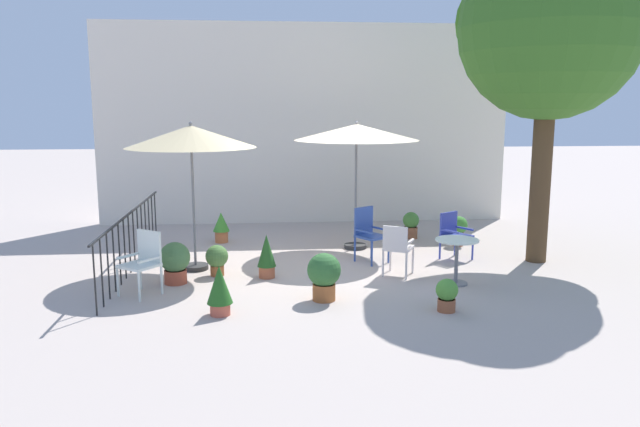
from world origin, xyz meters
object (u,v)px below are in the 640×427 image
object	(u,v)px
patio_umbrella_0	(191,138)
patio_umbrella_1	(356,133)
patio_chair_1	(397,246)
patio_chair_2	(143,259)
potted_plant_1	(447,294)
potted_plant_7	(459,228)
patio_chair_0	(454,232)
cafe_table_0	(457,253)
potted_plant_0	(220,289)
potted_plant_3	(175,261)
patio_chair_3	(368,231)
potted_plant_6	(324,274)
potted_plant_5	(267,255)
potted_plant_4	(217,258)
shade_tree	(552,28)
potted_plant_2	(411,224)
potted_plant_8	(221,226)

from	to	relation	value
patio_umbrella_0	patio_umbrella_1	size ratio (longest dim) A/B	1.01
patio_chair_1	patio_chair_2	size ratio (longest dim) A/B	0.91
potted_plant_1	potted_plant_7	bearing A→B (deg)	70.24
patio_chair_0	patio_chair_2	world-z (taller)	patio_chair_2
cafe_table_0	potted_plant_0	distance (m)	3.81
patio_chair_0	potted_plant_3	size ratio (longest dim) A/B	1.29
patio_chair_1	potted_plant_0	world-z (taller)	patio_chair_1
patio_chair_0	potted_plant_7	size ratio (longest dim) A/B	1.44
potted_plant_7	patio_chair_3	bearing A→B (deg)	-151.77
patio_chair_1	potted_plant_6	world-z (taller)	patio_chair_1
patio_chair_3	potted_plant_5	distance (m)	2.07
potted_plant_3	potted_plant_0	bearing A→B (deg)	-62.79
potted_plant_0	potted_plant_4	distance (m)	1.98
patio_umbrella_1	potted_plant_3	distance (m)	4.32
potted_plant_4	patio_chair_2	bearing A→B (deg)	-137.75
patio_chair_0	potted_plant_4	world-z (taller)	patio_chair_0
patio_chair_3	potted_plant_5	world-z (taller)	patio_chair_3
potted_plant_5	potted_plant_7	bearing A→B (deg)	27.50
potted_plant_4	potted_plant_5	bearing A→B (deg)	-13.02
potted_plant_3	shade_tree	bearing A→B (deg)	7.96
patio_chair_0	potted_plant_6	size ratio (longest dim) A/B	1.22
potted_plant_4	potted_plant_6	distance (m)	2.21
shade_tree	potted_plant_5	size ratio (longest dim) A/B	7.79
patio_chair_1	potted_plant_2	distance (m)	3.05
patio_chair_3	potted_plant_8	bearing A→B (deg)	146.72
patio_umbrella_0	potted_plant_4	bearing A→B (deg)	-47.46
shade_tree	patio_chair_2	xyz separation A→B (m)	(-6.79, -1.42, -3.56)
shade_tree	potted_plant_3	xyz separation A→B (m)	(-6.41, -0.90, -3.74)
patio_chair_3	potted_plant_8	world-z (taller)	patio_chair_3
cafe_table_0	patio_chair_1	xyz separation A→B (m)	(-0.84, 0.53, 0.01)
patio_chair_1	patio_chair_3	distance (m)	1.09
patio_chair_3	potted_plant_6	size ratio (longest dim) A/B	1.40
potted_plant_2	patio_chair_1	bearing A→B (deg)	-107.70
potted_plant_1	patio_chair_2	bearing A→B (deg)	164.66
patio_umbrella_0	potted_plant_2	world-z (taller)	patio_umbrella_0
potted_plant_3	potted_plant_4	size ratio (longest dim) A/B	1.28
patio_chair_2	potted_plant_8	distance (m)	3.60
patio_umbrella_1	patio_chair_1	size ratio (longest dim) A/B	2.88
cafe_table_0	potted_plant_6	xyz separation A→B (m)	(-2.17, -0.63, -0.11)
patio_umbrella_0	potted_plant_1	world-z (taller)	patio_umbrella_0
patio_chair_0	potted_plant_0	xyz separation A→B (m)	(-4.08, -2.75, -0.13)
patio_chair_2	patio_chair_3	size ratio (longest dim) A/B	0.97
potted_plant_2	potted_plant_3	xyz separation A→B (m)	(-4.53, -2.98, 0.06)
potted_plant_4	potted_plant_7	bearing A→B (deg)	21.23
patio_chair_1	potted_plant_5	distance (m)	2.16
patio_chair_1	patio_chair_2	world-z (taller)	patio_chair_2
potted_plant_6	potted_plant_8	distance (m)	4.38
potted_plant_6	potted_plant_5	bearing A→B (deg)	122.97
cafe_table_0	potted_plant_2	distance (m)	3.43
patio_chair_1	potted_plant_1	size ratio (longest dim) A/B	1.89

